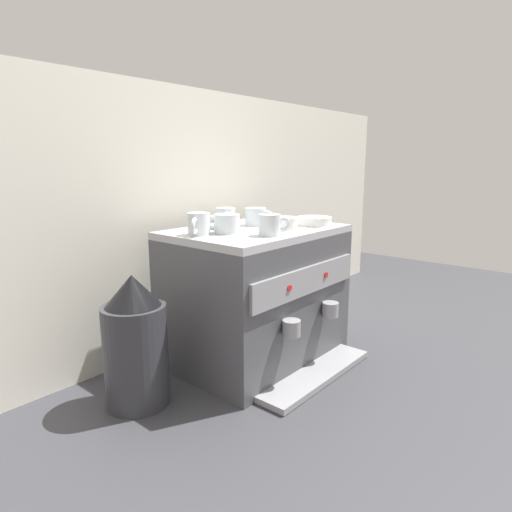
% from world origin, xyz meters
% --- Properties ---
extents(ground_plane, '(4.00, 4.00, 0.00)m').
position_xyz_m(ground_plane, '(0.00, 0.00, 0.00)').
color(ground_plane, '#38383D').
extents(tiled_backsplash_wall, '(2.80, 0.03, 0.97)m').
position_xyz_m(tiled_backsplash_wall, '(0.00, 0.32, 0.49)').
color(tiled_backsplash_wall, silver).
rests_on(tiled_backsplash_wall, ground_plane).
extents(espresso_machine, '(0.60, 0.53, 0.48)m').
position_xyz_m(espresso_machine, '(0.00, -0.00, 0.24)').
color(espresso_machine, '#4C4C51').
rests_on(espresso_machine, ground_plane).
extents(ceramic_cup_0, '(0.08, 0.11, 0.06)m').
position_xyz_m(ceramic_cup_0, '(0.06, 0.04, 0.51)').
color(ceramic_cup_0, silver).
rests_on(ceramic_cup_0, espresso_machine).
extents(ceramic_cup_1, '(0.10, 0.08, 0.07)m').
position_xyz_m(ceramic_cup_1, '(-0.23, 0.04, 0.51)').
color(ceramic_cup_1, silver).
rests_on(ceramic_cup_1, espresso_machine).
extents(ceramic_cup_2, '(0.09, 0.09, 0.07)m').
position_xyz_m(ceramic_cup_2, '(-0.07, 0.08, 0.51)').
color(ceramic_cup_2, silver).
rests_on(ceramic_cup_2, espresso_machine).
extents(ceramic_cup_3, '(0.10, 0.07, 0.07)m').
position_xyz_m(ceramic_cup_3, '(-0.09, -0.14, 0.51)').
color(ceramic_cup_3, silver).
rests_on(ceramic_cup_3, espresso_machine).
extents(ceramic_cup_4, '(0.08, 0.12, 0.06)m').
position_xyz_m(ceramic_cup_4, '(-0.15, 0.01, 0.51)').
color(ceramic_cup_4, silver).
rests_on(ceramic_cup_4, espresso_machine).
extents(ceramic_bowl_0, '(0.13, 0.13, 0.03)m').
position_xyz_m(ceramic_bowl_0, '(0.20, -0.11, 0.49)').
color(ceramic_bowl_0, white).
rests_on(ceramic_bowl_0, espresso_machine).
extents(ceramic_bowl_1, '(0.09, 0.09, 0.04)m').
position_xyz_m(ceramic_bowl_1, '(0.14, 0.10, 0.49)').
color(ceramic_bowl_1, white).
rests_on(ceramic_bowl_1, espresso_machine).
extents(ceramic_bowl_2, '(0.09, 0.09, 0.04)m').
position_xyz_m(ceramic_bowl_2, '(0.05, -0.09, 0.50)').
color(ceramic_bowl_2, white).
rests_on(ceramic_bowl_2, espresso_machine).
extents(coffee_grinder, '(0.19, 0.19, 0.39)m').
position_xyz_m(coffee_grinder, '(-0.47, 0.06, 0.19)').
color(coffee_grinder, '#333338').
rests_on(coffee_grinder, ground_plane).
extents(milk_pitcher, '(0.08, 0.08, 0.15)m').
position_xyz_m(milk_pitcher, '(0.40, -0.02, 0.07)').
color(milk_pitcher, '#B7B7BC').
rests_on(milk_pitcher, ground_plane).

